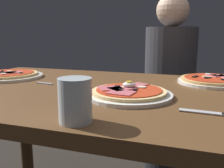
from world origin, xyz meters
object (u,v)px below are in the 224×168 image
Objects in this scene: pizza_across_right at (213,80)px; diner_person at (169,93)px; fork at (50,84)px; water_glass_near at (75,103)px; pizza_foreground at (129,93)px; pizza_across_left at (9,75)px; dining_table at (89,116)px.

diner_person reaches higher than pizza_across_right.
pizza_across_right is at bearing 113.22° from diner_person.
water_glass_near is at bearing -50.70° from fork.
pizza_foreground is at bearing 87.19° from diner_person.
dining_table is at bearing -11.71° from pizza_across_left.
water_glass_near reaches higher than pizza_foreground.
pizza_across_right is 1.78× the size of fork.
water_glass_near reaches higher than fork.
pizza_foreground is 1.79× the size of fork.
pizza_across_right is (0.27, 0.33, -0.00)m from pizza_foreground.
dining_table is 0.47m from pizza_across_left.
diner_person is at bearing 85.12° from water_glass_near.
pizza_across_left is 0.98m from diner_person.
fork is at bearing -159.07° from pizza_across_right.
pizza_across_right is at bearing 20.93° from fork.
dining_table is 1.10× the size of diner_person.
pizza_foreground is 0.28m from water_glass_near.
dining_table is at bearing 109.48° from water_glass_near.
pizza_foreground reaches higher than pizza_across_left.
pizza_across_right reaches higher than dining_table.
diner_person is (0.10, 1.13, -0.22)m from water_glass_near.
pizza_across_right is at bearing 9.95° from pizza_across_left.
pizza_across_left is 1.93× the size of fork.
pizza_across_right is at bearing 61.60° from water_glass_near.
water_glass_near is 0.66× the size of fork.
fork is at bearing -16.70° from pizza_across_left.
pizza_foreground is 0.43m from pizza_across_right.
pizza_foreground is (0.18, -0.08, 0.12)m from dining_table.
pizza_across_left is 2.93× the size of water_glass_near.
pizza_across_left is at bearing 141.97° from water_glass_near.
pizza_across_left is 1.09× the size of pizza_across_right.
fork is (0.27, -0.08, -0.01)m from pizza_across_left.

